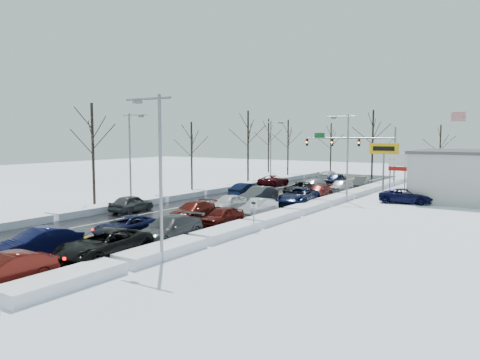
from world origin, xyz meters
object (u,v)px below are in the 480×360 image
Objects in this scene: traffic_signal_mast at (358,145)px; flagpole at (451,143)px; tires_plus_sign at (384,152)px; oncoming_car_0 at (248,197)px.

flagpole is at bearing 9.73° from traffic_signal_mast.
tires_plus_sign is 14.79m from flagpole.
oncoming_car_0 is (-5.31, -20.90, -5.48)m from traffic_signal_mast.
flagpole is (4.67, 14.01, 0.93)m from tires_plus_sign.
oncoming_car_0 is at bearing -126.63° from flagpole.
flagpole reaches higher than traffic_signal_mast.
tires_plus_sign is at bearing -139.70° from oncoming_car_0.
flagpole is (11.72, 2.01, 0.45)m from traffic_signal_mast.
oncoming_car_0 is at bearing -144.23° from tires_plus_sign.
flagpole reaches higher than oncoming_car_0.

